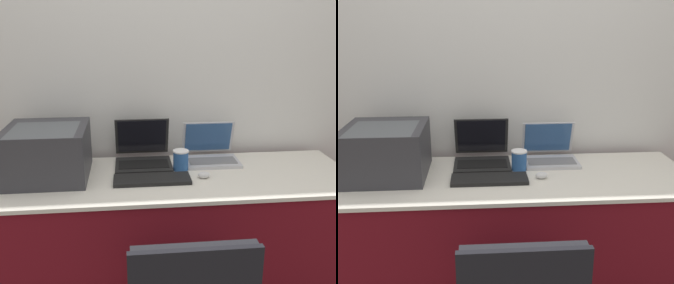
{
  "view_description": "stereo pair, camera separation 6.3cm",
  "coord_description": "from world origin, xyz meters",
  "views": [
    {
      "loc": [
        -0.26,
        -1.62,
        1.54
      ],
      "look_at": [
        -0.05,
        0.35,
        0.92
      ],
      "focal_mm": 42.0,
      "sensor_mm": 36.0,
      "label": 1
    },
    {
      "loc": [
        -0.2,
        -1.62,
        1.54
      ],
      "look_at": [
        -0.05,
        0.35,
        0.92
      ],
      "focal_mm": 42.0,
      "sensor_mm": 36.0,
      "label": 2
    }
  ],
  "objects": [
    {
      "name": "wall_back",
      "position": [
        0.0,
        0.74,
        1.3
      ],
      "size": [
        8.0,
        0.05,
        2.6
      ],
      "color": "silver",
      "rests_on": "ground_plane"
    },
    {
      "name": "table",
      "position": [
        0.0,
        0.32,
        0.37
      ],
      "size": [
        1.89,
        0.66,
        0.74
      ],
      "color": "maroon",
      "rests_on": "ground_plane"
    },
    {
      "name": "mouse",
      "position": [
        0.13,
        0.27,
        0.76
      ],
      "size": [
        0.07,
        0.05,
        0.04
      ],
      "color": "silver",
      "rests_on": "table"
    },
    {
      "name": "laptop_right",
      "position": [
        0.22,
        0.53,
        0.79
      ],
      "size": [
        0.31,
        0.28,
        0.22
      ],
      "color": "#B7B7BC",
      "rests_on": "table"
    },
    {
      "name": "laptop_left",
      "position": [
        -0.18,
        0.53,
        0.8
      ],
      "size": [
        0.32,
        0.33,
        0.25
      ],
      "color": "black",
      "rests_on": "table"
    },
    {
      "name": "coffee_cup",
      "position": [
        0.02,
        0.4,
        0.8
      ],
      "size": [
        0.09,
        0.09,
        0.11
      ],
      "color": "#285699",
      "rests_on": "table"
    },
    {
      "name": "printer",
      "position": [
        -0.69,
        0.38,
        0.89
      ],
      "size": [
        0.42,
        0.42,
        0.27
      ],
      "color": "#333338",
      "rests_on": "table"
    },
    {
      "name": "external_keyboard",
      "position": [
        -0.15,
        0.26,
        0.75
      ],
      "size": [
        0.4,
        0.14,
        0.02
      ],
      "color": "black",
      "rests_on": "table"
    }
  ]
}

